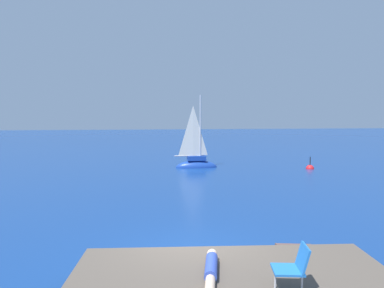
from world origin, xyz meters
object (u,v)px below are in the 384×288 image
beach_chair (294,265)px  person_sunbather (211,270)px  sailboat_near (196,163)px  marker_buoy (310,169)px

beach_chair → person_sunbather: bearing=-16.8°
sailboat_near → marker_buoy: bearing=-12.1°
sailboat_near → marker_buoy: size_ratio=5.01×
sailboat_near → beach_chair: 18.49m
sailboat_near → person_sunbather: bearing=-97.0°
beach_chair → marker_buoy: 18.89m
sailboat_near → beach_chair: bearing=-92.6°
beach_chair → marker_buoy: (8.65, 16.75, -1.11)m
beach_chair → sailboat_near: bearing=-82.9°
marker_buoy → person_sunbather: bearing=-121.9°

